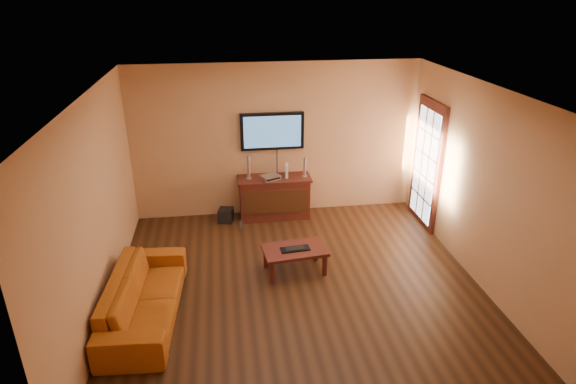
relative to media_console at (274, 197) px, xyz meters
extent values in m
plane|color=black|center=(0.08, -2.25, -0.38)|extent=(5.00, 5.00, 0.00)
plane|color=tan|center=(0.08, 0.25, 0.97)|extent=(5.00, 0.00, 5.00)
plane|color=tan|center=(-2.42, -2.25, 0.97)|extent=(0.00, 5.00, 5.00)
plane|color=tan|center=(2.58, -2.25, 0.97)|extent=(0.00, 5.00, 5.00)
plane|color=white|center=(0.08, -2.25, 2.32)|extent=(5.00, 5.00, 0.00)
cube|color=#42160F|center=(2.54, -0.55, 0.67)|extent=(0.06, 1.02, 2.22)
cube|color=white|center=(2.50, -0.55, 0.67)|extent=(0.01, 0.79, 1.89)
cube|color=#42160F|center=(0.00, 0.01, -0.02)|extent=(1.21, 0.46, 0.71)
cube|color=black|center=(0.00, -0.23, 0.01)|extent=(1.12, 0.02, 0.43)
cube|color=#42160F|center=(0.00, 0.01, 0.35)|extent=(1.29, 0.49, 0.04)
cube|color=black|center=(0.00, 0.21, 1.15)|extent=(1.10, 0.07, 0.65)
cube|color=#396696|center=(0.00, 0.17, 1.15)|extent=(0.99, 0.01, 0.55)
cube|color=#42160F|center=(0.08, -1.84, -0.03)|extent=(0.95, 0.63, 0.05)
cube|color=#42160F|center=(-0.28, -2.09, -0.22)|extent=(0.06, 0.06, 0.33)
cube|color=#42160F|center=(0.49, -2.00, -0.22)|extent=(0.06, 0.06, 0.33)
cube|color=#42160F|center=(-0.33, -1.67, -0.22)|extent=(0.06, 0.06, 0.33)
cube|color=#42160F|center=(0.44, -1.59, -0.22)|extent=(0.06, 0.06, 0.33)
imported|color=#A55112|center=(-1.93, -2.59, 0.02)|extent=(0.72, 2.06, 0.79)
cylinder|color=silver|center=(-0.44, 0.02, 0.38)|extent=(0.11, 0.11, 0.02)
cylinder|color=silver|center=(-0.44, 0.02, 0.59)|extent=(0.06, 0.06, 0.39)
cylinder|color=silver|center=(0.54, 0.00, 0.38)|extent=(0.10, 0.10, 0.01)
cylinder|color=silver|center=(0.54, 0.00, 0.56)|extent=(0.05, 0.05, 0.34)
cube|color=silver|center=(-0.07, -0.05, 0.41)|extent=(0.38, 0.33, 0.07)
cube|color=white|center=(0.23, 0.02, 0.49)|extent=(0.07, 0.17, 0.23)
cube|color=black|center=(-0.87, -0.07, -0.26)|extent=(0.29, 0.29, 0.24)
cylinder|color=white|center=(-0.63, -0.46, -0.29)|extent=(0.07, 0.07, 0.17)
sphere|color=white|center=(-0.63, -0.46, -0.20)|extent=(0.03, 0.03, 0.03)
cube|color=black|center=(0.08, -1.86, 0.01)|extent=(0.43, 0.20, 0.02)
cube|color=black|center=(0.08, -1.86, 0.02)|extent=(0.28, 0.14, 0.01)
camera|label=1|loc=(-0.87, -7.76, 3.48)|focal=30.00mm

